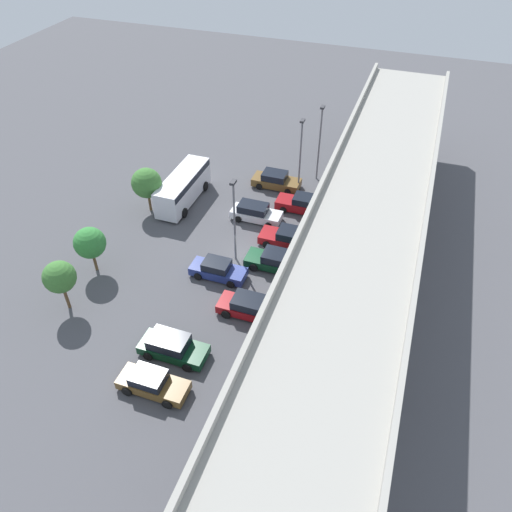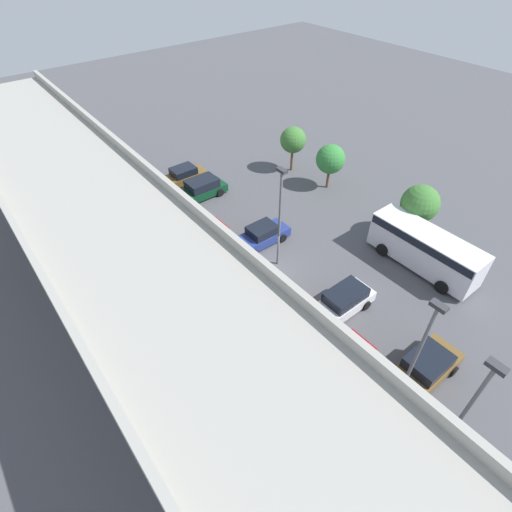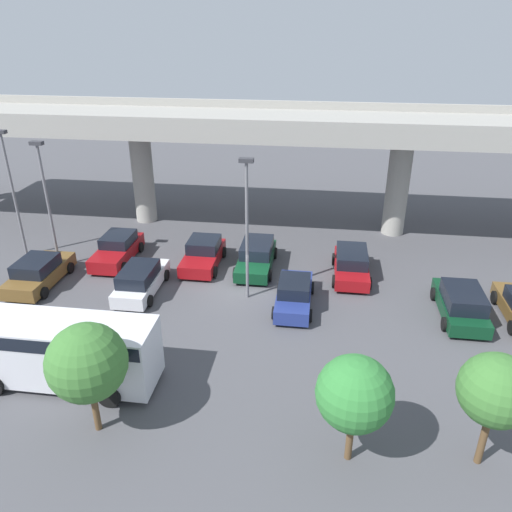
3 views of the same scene
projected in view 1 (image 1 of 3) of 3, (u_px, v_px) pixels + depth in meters
ground_plane at (247, 259)px, 41.50m from camera, size 113.06×113.06×0.00m
highway_overpass at (369, 215)px, 34.90m from camera, size 54.25×7.73×8.12m
parked_car_0 at (276, 180)px, 49.52m from camera, size 2.21×4.75×1.58m
parked_car_1 at (302, 204)px, 46.39m from camera, size 2.10×4.60×1.58m
parked_car_2 at (255, 213)px, 45.30m from camera, size 2.02×4.62×1.57m
parked_car_3 at (286, 238)px, 42.55m from camera, size 2.19×4.34×1.57m
parked_car_4 at (276, 261)px, 40.21m from camera, size 2.16×4.80×1.53m
parked_car_5 at (218, 270)px, 39.45m from camera, size 1.97×4.48×1.51m
parked_car_6 at (249, 307)px, 36.31m from camera, size 2.12×4.52×1.53m
parked_car_7 at (172, 347)px, 33.47m from camera, size 2.17×4.65×1.58m
parked_car_8 at (152, 383)px, 31.35m from camera, size 2.00×4.54×1.47m
shuttle_bus at (183, 186)px, 46.99m from camera, size 7.73×2.58×2.82m
lamp_post_near_aisle at (234, 215)px, 38.70m from camera, size 0.70×0.35×7.51m
lamp_post_mid_lot at (301, 150)px, 46.63m from camera, size 0.70×0.35×7.47m
lamp_post_by_overpass at (320, 138)px, 48.25m from camera, size 0.70×0.35×7.76m
tree_front_left at (147, 183)px, 45.00m from camera, size 2.76×2.76×4.34m
tree_front_centre at (90, 243)px, 38.73m from camera, size 2.51×2.51×4.03m
tree_front_right at (59, 277)px, 35.34m from camera, size 2.37×2.37×4.25m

